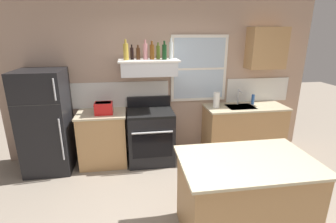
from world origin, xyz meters
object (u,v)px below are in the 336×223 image
(bottle_champagne_gold_foil, at_px, (126,51))
(paper_towel_roll, at_px, (216,100))
(stove_range, at_px, (151,136))
(bottle_olive_oil_square, at_px, (158,52))
(bottle_balsamic_dark, at_px, (132,53))
(bottle_rose_pink, at_px, (145,51))
(bottle_amber_wine, at_px, (152,52))
(dish_soap_bottle, at_px, (253,99))
(bottle_dark_green_wine, at_px, (164,52))
(kitchen_island, at_px, (244,197))
(refrigerator, at_px, (46,122))
(bottle_brown_stout, at_px, (138,53))
(bottle_clear_tall, at_px, (171,50))
(toaster, at_px, (104,108))

(bottle_champagne_gold_foil, xyz_separation_m, paper_towel_roll, (1.51, -0.03, -0.83))
(stove_range, height_order, bottle_olive_oil_square, bottle_olive_oil_square)
(bottle_balsamic_dark, relative_size, bottle_rose_pink, 0.76)
(bottle_amber_wine, bearing_deg, bottle_champagne_gold_foil, -171.95)
(bottle_olive_oil_square, height_order, dish_soap_bottle, bottle_olive_oil_square)
(bottle_dark_green_wine, relative_size, kitchen_island, 0.21)
(refrigerator, bearing_deg, bottle_olive_oil_square, 5.53)
(bottle_rose_pink, bearing_deg, bottle_amber_wine, 0.61)
(stove_range, relative_size, bottle_brown_stout, 4.76)
(stove_range, xyz_separation_m, bottle_brown_stout, (-0.16, 0.10, 1.38))
(bottle_brown_stout, xyz_separation_m, bottle_olive_oil_square, (0.32, 0.05, 0.01))
(bottle_olive_oil_square, bearing_deg, bottle_rose_pink, -171.23)
(bottle_rose_pink, xyz_separation_m, bottle_dark_green_wine, (0.30, -0.07, -0.01))
(bottle_dark_green_wine, bearing_deg, bottle_clear_tall, 31.11)
(bottle_champagne_gold_foil, distance_m, bottle_dark_green_wine, 0.60)
(toaster, relative_size, bottle_balsamic_dark, 1.28)
(paper_towel_roll, bearing_deg, bottle_olive_oil_square, 173.38)
(dish_soap_bottle, bearing_deg, bottle_olive_oil_square, 179.49)
(bottle_rose_pink, bearing_deg, paper_towel_roll, -3.96)
(bottle_dark_green_wine, bearing_deg, bottle_olive_oil_square, 130.26)
(bottle_balsamic_dark, height_order, bottle_dark_green_wine, bottle_dark_green_wine)
(paper_towel_roll, xyz_separation_m, kitchen_island, (-0.30, -1.86, -0.59))
(bottle_champagne_gold_foil, relative_size, bottle_brown_stout, 1.38)
(bottle_olive_oil_square, xyz_separation_m, bottle_dark_green_wine, (0.09, -0.10, 0.01))
(refrigerator, distance_m, bottle_clear_tall, 2.29)
(bottle_brown_stout, bearing_deg, bottle_olive_oil_square, 8.60)
(bottle_clear_tall, xyz_separation_m, kitchen_island, (0.49, -1.94, -1.43))
(bottle_champagne_gold_foil, xyz_separation_m, bottle_rose_pink, (0.31, 0.06, -0.00))
(paper_towel_roll, bearing_deg, kitchen_island, -99.08)
(bottle_clear_tall, bearing_deg, dish_soap_bottle, 0.80)
(bottle_champagne_gold_foil, height_order, bottle_clear_tall, bottle_clear_tall)
(toaster, bearing_deg, bottle_amber_wine, 11.42)
(bottle_dark_green_wine, bearing_deg, bottle_champagne_gold_foil, 178.49)
(refrigerator, bearing_deg, stove_range, 0.80)
(bottle_olive_oil_square, bearing_deg, bottle_brown_stout, -171.40)
(bottle_dark_green_wine, bearing_deg, stove_range, -169.24)
(bottle_brown_stout, distance_m, bottle_rose_pink, 0.12)
(bottle_brown_stout, xyz_separation_m, paper_towel_roll, (1.32, -0.07, -0.80))
(stove_range, xyz_separation_m, bottle_amber_wine, (0.06, 0.12, 1.40))
(refrigerator, distance_m, bottle_champagne_gold_foil, 1.68)
(bottle_rose_pink, distance_m, bottle_clear_tall, 0.41)
(bottle_balsamic_dark, relative_size, bottle_amber_wine, 0.81)
(bottle_balsamic_dark, relative_size, kitchen_island, 0.17)
(bottle_amber_wine, height_order, bottle_clear_tall, bottle_clear_tall)
(toaster, xyz_separation_m, bottle_balsamic_dark, (0.49, 0.19, 0.83))
(bottle_rose_pink, relative_size, paper_towel_roll, 1.14)
(bottle_balsamic_dark, bearing_deg, bottle_champagne_gold_foil, -135.77)
(stove_range, height_order, bottle_brown_stout, bottle_brown_stout)
(bottle_dark_green_wine, height_order, dish_soap_bottle, bottle_dark_green_wine)
(bottle_champagne_gold_foil, xyz_separation_m, bottle_dark_green_wine, (0.60, -0.02, -0.01))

